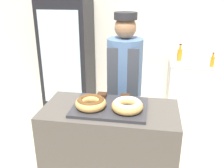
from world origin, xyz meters
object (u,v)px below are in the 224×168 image
(donut_light_glaze, at_px, (127,105))
(chest_freezer, at_px, (198,90))
(brownie_back_left, at_px, (102,95))
(baker_person, at_px, (124,88))
(beverage_fridge, at_px, (68,56))
(serving_tray, at_px, (110,107))
(donut_chocolate_glaze, at_px, (91,102))
(bottle_orange_b, at_px, (212,61))
(brownie_back_right, at_px, (125,97))
(bottle_orange, at_px, (180,54))

(donut_light_glaze, xyz_separation_m, chest_freezer, (0.87, 1.82, -0.55))
(brownie_back_left, height_order, baker_person, baker_person)
(beverage_fridge, distance_m, chest_freezer, 2.04)
(serving_tray, bearing_deg, chest_freezer, 59.93)
(donut_light_glaze, relative_size, beverage_fridge, 0.15)
(brownie_back_left, bearing_deg, beverage_fridge, 118.66)
(serving_tray, relative_size, donut_light_glaze, 2.42)
(donut_light_glaze, bearing_deg, brownie_back_left, 138.39)
(donut_chocolate_glaze, distance_m, beverage_fridge, 2.00)
(beverage_fridge, relative_size, bottle_orange_b, 8.70)
(serving_tray, xyz_separation_m, bottle_orange_b, (1.12, 1.59, 0.00))
(brownie_back_right, xyz_separation_m, bottle_orange_b, (1.02, 1.42, -0.03))
(donut_chocolate_glaze, distance_m, baker_person, 0.67)
(chest_freezer, bearing_deg, bottle_orange_b, -62.01)
(donut_chocolate_glaze, relative_size, donut_light_glaze, 1.00)
(baker_person, xyz_separation_m, chest_freezer, (0.97, 1.19, -0.44))
(brownie_back_right, distance_m, bottle_orange, 1.76)
(baker_person, distance_m, beverage_fridge, 1.56)
(beverage_fridge, bearing_deg, baker_person, -49.15)
(donut_chocolate_glaze, bearing_deg, beverage_fridge, 114.41)
(serving_tray, bearing_deg, donut_chocolate_glaze, -159.93)
(donut_chocolate_glaze, relative_size, bottle_orange_b, 1.29)
(serving_tray, distance_m, donut_light_glaze, 0.17)
(brownie_back_right, distance_m, bottle_orange_b, 1.74)
(donut_light_glaze, relative_size, bottle_orange, 1.01)
(serving_tray, xyz_separation_m, brownie_back_left, (-0.10, 0.17, 0.03))
(bottle_orange, bearing_deg, beverage_fridge, -177.96)
(beverage_fridge, xyz_separation_m, bottle_orange, (1.68, 0.06, 0.08))
(serving_tray, bearing_deg, brownie_back_right, 58.60)
(donut_chocolate_glaze, distance_m, bottle_orange_b, 2.08)
(serving_tray, relative_size, beverage_fridge, 0.36)
(baker_person, xyz_separation_m, beverage_fridge, (-1.02, 1.18, -0.01))
(serving_tray, distance_m, beverage_fridge, 2.01)
(brownie_back_left, distance_m, chest_freezer, 2.02)
(brownie_back_left, height_order, brownie_back_right, same)
(chest_freezer, bearing_deg, brownie_back_right, -119.92)
(brownie_back_right, xyz_separation_m, beverage_fridge, (-1.08, 1.59, -0.09))
(chest_freezer, bearing_deg, beverage_fridge, -179.81)
(donut_chocolate_glaze, relative_size, chest_freezer, 0.28)
(bottle_orange, bearing_deg, chest_freezer, -9.59)
(donut_chocolate_glaze, xyz_separation_m, bottle_orange_b, (1.27, 1.64, -0.05))
(donut_chocolate_glaze, relative_size, beverage_fridge, 0.15)
(donut_light_glaze, relative_size, bottle_orange_b, 1.29)
(serving_tray, height_order, chest_freezer, serving_tray)
(serving_tray, height_order, baker_person, baker_person)
(beverage_fridge, bearing_deg, brownie_back_right, -55.89)
(brownie_back_right, bearing_deg, brownie_back_left, 180.00)
(serving_tray, distance_m, chest_freezer, 2.10)
(brownie_back_left, distance_m, bottle_orange, 1.84)
(donut_chocolate_glaze, xyz_separation_m, brownie_back_right, (0.25, 0.22, -0.03))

